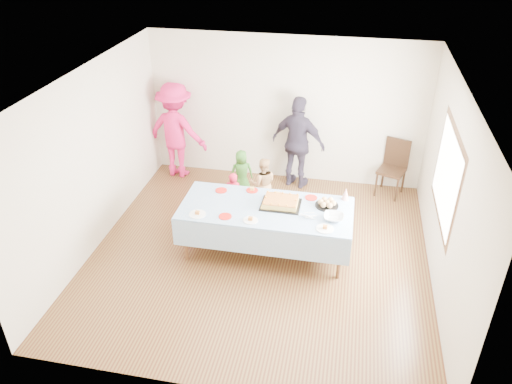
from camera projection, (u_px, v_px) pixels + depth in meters
ground at (260, 253)px, 7.59m from camera, size 5.00×5.00×0.00m
room_walls at (264, 148)px, 6.68m from camera, size 5.04×5.04×2.72m
party_table at (266, 211)px, 7.27m from camera, size 2.50×1.10×0.78m
birthday_cake at (281, 202)px, 7.28m from camera, size 0.58×0.44×0.10m
rolls_tray at (327, 203)px, 7.26m from camera, size 0.34×0.34×0.10m
punch_bowl at (334, 217)px, 6.96m from camera, size 0.29×0.29×0.07m
party_hat at (346, 194)px, 7.40m from camera, size 0.11×0.11×0.19m
fork_pile at (308, 215)px, 7.01m from camera, size 0.24×0.18×0.07m
plate_red_far_a at (221, 190)px, 7.66m from camera, size 0.18×0.18×0.01m
plate_red_far_b at (252, 190)px, 7.66m from camera, size 0.18×0.18×0.01m
plate_red_far_c at (278, 195)px, 7.53m from camera, size 0.18×0.18×0.01m
plate_red_far_d at (311, 198)px, 7.47m from camera, size 0.18×0.18×0.01m
plate_red_near at (225, 216)px, 7.03m from camera, size 0.19×0.19×0.01m
plate_white_left at (198, 214)px, 7.08m from camera, size 0.24×0.24×0.01m
plate_white_mid at (250, 220)px, 6.95m from camera, size 0.21×0.21×0.01m
plate_white_right at (325, 229)px, 6.77m from camera, size 0.24×0.24×0.01m
dining_chair at (394, 164)px, 8.89m from camera, size 0.57×0.57×1.02m
toddler_left at (233, 196)px, 8.24m from camera, size 0.32×0.22×0.84m
toddler_mid at (242, 173)px, 8.90m from camera, size 0.49×0.41×0.86m
toddler_right at (263, 183)px, 8.49m from camera, size 0.52×0.44×0.94m
adult_left at (176, 130)px, 9.32m from camera, size 1.27×0.86×1.83m
adult_right at (298, 143)px, 8.96m from camera, size 1.10×0.71×1.73m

